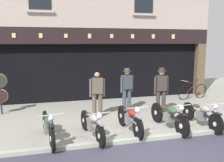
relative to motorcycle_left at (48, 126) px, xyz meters
The scene contains 13 objects.
ground 2.99m from the motorcycle_left, 35.08° to the right, with size 22.92×22.00×0.18m.
shop_facade 6.87m from the motorcycle_left, 69.04° to the left, with size 11.22×4.42×6.15m.
motorcycle_left is the anchor object (origin of this frame).
motorcycle_center_left 1.19m from the motorcycle_left, ahead, with size 0.62×2.01×0.91m.
motorcycle_center 2.36m from the motorcycle_left, ahead, with size 0.62×1.96×0.92m.
motorcycle_center_right 3.62m from the motorcycle_left, ahead, with size 0.62×2.10×0.92m.
motorcycle_right 4.74m from the motorcycle_left, ahead, with size 0.62×2.05×0.90m.
salesman_left 2.60m from the motorcycle_left, 46.97° to the left, with size 0.56×0.26×1.63m.
shopkeeper_center 3.84m from the motorcycle_left, 37.63° to the left, with size 0.55×0.32×1.69m.
salesman_right 4.47m from the motorcycle_left, 21.60° to the left, with size 0.56×0.36×1.75m.
tyre_sign_pole 3.60m from the motorcycle_left, 117.71° to the left, with size 0.52×0.06×1.71m.
advert_board_near 6.75m from the motorcycle_left, 45.18° to the left, with size 0.77×0.03×0.96m.
leaning_bicycle 7.67m from the motorcycle_left, 27.99° to the left, with size 1.71×0.50×0.94m.
Camera 1 is at (-2.45, -5.97, 2.68)m, focal length 39.97 mm.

